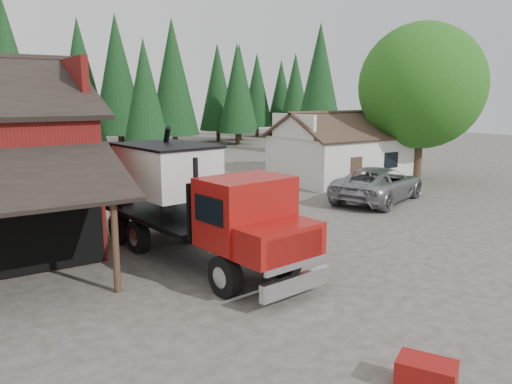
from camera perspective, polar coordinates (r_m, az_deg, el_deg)
ground at (r=16.11m, az=6.58°, el=-9.51°), size 120.00×120.00×0.00m
farmhouse at (r=33.67m, az=9.66°, el=4.10°), size 8.60×6.42×4.65m
deciduous_tree at (r=34.31m, az=18.42°, el=10.93°), size 8.00×8.00×10.20m
conifer_backdrop at (r=54.73m, az=-22.71°, el=4.25°), size 76.00×16.00×16.00m
near_pine_b at (r=44.43m, az=-12.59°, el=11.09°), size 3.96×3.96×10.40m
near_pine_c at (r=49.17m, az=7.29°, el=12.39°), size 4.84×4.84×12.40m
near_pine_d at (r=45.96m, az=-26.52°, el=12.08°), size 5.28×5.28×13.40m
feed_truck at (r=17.13m, az=-7.12°, el=-0.92°), size 3.87×10.24×4.51m
silver_car at (r=27.61m, az=13.85°, el=0.89°), size 7.36×5.25×1.86m
equip_box at (r=10.79m, az=18.88°, el=-19.21°), size 1.14×1.30×0.60m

